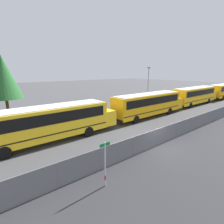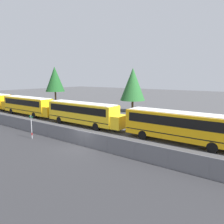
# 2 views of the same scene
# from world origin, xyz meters

# --- Properties ---
(ground_plane) EXTENTS (200.00, 200.00, 0.00)m
(ground_plane) POSITION_xyz_m (0.00, 0.00, 0.00)
(ground_plane) COLOR #424244
(fence) EXTENTS (97.64, 0.07, 1.63)m
(fence) POSITION_xyz_m (0.00, -0.00, 0.83)
(fence) COLOR #9EA0A5
(fence) RESTS_ON ground_plane
(school_bus_2) EXTENTS (13.65, 2.53, 3.42)m
(school_bus_2) POSITION_xyz_m (-6.93, 6.99, 2.03)
(school_bus_2) COLOR yellow
(school_bus_2) RESTS_ON ground_plane
(school_bus_3) EXTENTS (13.65, 2.53, 3.42)m
(school_bus_3) POSITION_xyz_m (7.65, 7.06, 2.03)
(school_bus_3) COLOR #EDA80F
(school_bus_3) RESTS_ON ground_plane
(school_bus_4) EXTENTS (13.65, 2.53, 3.42)m
(school_bus_4) POSITION_xyz_m (22.05, 7.30, 2.03)
(school_bus_4) COLOR yellow
(school_bus_4) RESTS_ON ground_plane
(street_sign) EXTENTS (0.70, 0.09, 2.76)m
(street_sign) POSITION_xyz_m (-6.93, -1.55, 1.47)
(street_sign) COLOR #B7B7BC
(street_sign) RESTS_ON ground_plane
(light_pole) EXTENTS (0.60, 0.24, 7.26)m
(light_pole) POSITION_xyz_m (16.54, 14.76, 4.01)
(light_pole) COLOR gray
(light_pole) RESTS_ON ground_plane
(tree_1) EXTENTS (5.06, 5.06, 8.93)m
(tree_1) POSITION_xyz_m (-8.03, 22.56, 5.63)
(tree_1) COLOR #51381E
(tree_1) RESTS_ON ground_plane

